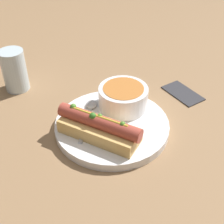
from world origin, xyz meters
TOP-DOWN VIEW (x-y plane):
  - ground_plane at (0.00, 0.00)m, footprint 4.00×4.00m
  - dinner_plate at (0.00, 0.00)m, footprint 0.25×0.25m
  - hot_dog at (-0.00, -0.05)m, footprint 0.19×0.07m
  - soup_bowl at (-0.01, 0.06)m, footprint 0.11×0.11m
  - spoon at (-0.06, 0.01)m, footprint 0.08×0.14m
  - drinking_glass at (-0.30, 0.01)m, footprint 0.06×0.06m
  - napkin at (0.08, 0.21)m, footprint 0.12×0.10m

SIDE VIEW (x-z plane):
  - ground_plane at x=0.00m, z-range 0.00..0.00m
  - napkin at x=0.08m, z-range 0.00..0.01m
  - dinner_plate at x=0.00m, z-range 0.00..0.02m
  - spoon at x=-0.06m, z-range 0.02..0.03m
  - hot_dog at x=0.00m, z-range 0.01..0.07m
  - soup_bowl at x=-0.01m, z-range 0.02..0.07m
  - drinking_glass at x=-0.30m, z-range 0.00..0.11m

